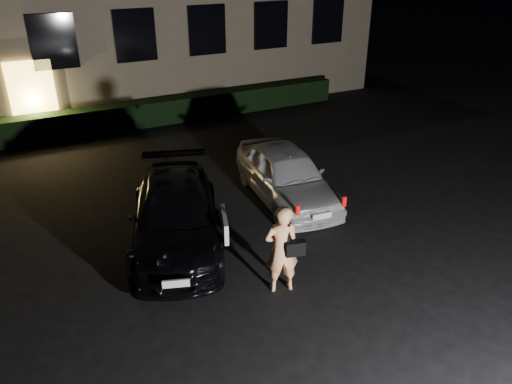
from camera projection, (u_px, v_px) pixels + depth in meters
ground at (307, 286)px, 9.34m from camera, size 80.00×80.00×0.00m
hedge at (146, 113)px, 17.51m from camera, size 15.00×0.70×0.85m
sedan at (176, 215)px, 10.49m from camera, size 3.14×4.78×1.29m
hatch at (286, 175)px, 12.26m from camera, size 2.03×4.08×1.34m
man at (282, 249)px, 8.90m from camera, size 0.73×0.56×1.73m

